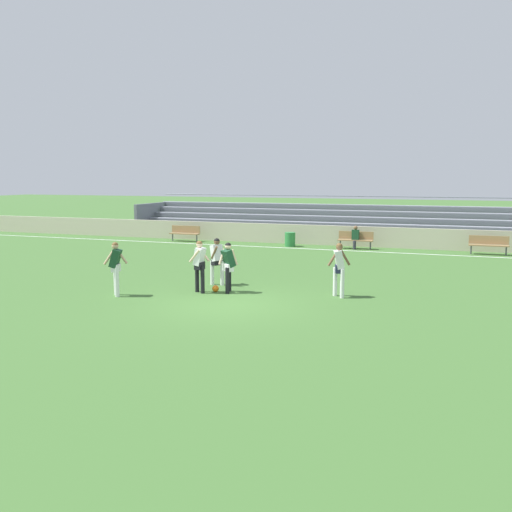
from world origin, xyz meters
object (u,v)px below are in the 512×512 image
(player_white_challenging, at_px, (217,257))
(player_dark_wide_right, at_px, (116,264))
(bleacher_stand, at_px, (324,221))
(bench_near_wall_gap, at_px, (185,232))
(player_white_on_ball, at_px, (200,262))
(spectator_seated, at_px, (355,236))
(soccer_ball, at_px, (215,289))
(bench_near_bin, at_px, (489,243))
(bench_far_left, at_px, (356,238))
(player_white_overlapping, at_px, (339,265))
(player_dark_wide_left, at_px, (228,263))
(trash_bin, at_px, (290,239))

(player_white_challenging, bearing_deg, player_dark_wide_right, -130.24)
(bleacher_stand, height_order, player_dark_wide_right, bleacher_stand)
(bench_near_wall_gap, bearing_deg, player_white_on_ball, -61.08)
(bench_near_wall_gap, xyz_separation_m, spectator_seated, (9.87, -0.12, 0.16))
(soccer_ball, bearing_deg, spectator_seated, 78.64)
(bench_near_bin, bearing_deg, player_white_challenging, -129.38)
(bench_near_bin, bearing_deg, bench_far_left, 180.00)
(bench_far_left, relative_size, player_white_challenging, 1.11)
(bleacher_stand, height_order, player_white_on_ball, bleacher_stand)
(bench_near_wall_gap, bearing_deg, spectator_seated, -0.67)
(player_white_overlapping, bearing_deg, bench_near_bin, 67.22)
(player_dark_wide_right, bearing_deg, bench_near_wall_gap, 108.72)
(bench_near_bin, xyz_separation_m, player_dark_wide_left, (-8.43, -12.29, 0.42))
(player_dark_wide_left, relative_size, player_white_overlapping, 0.96)
(player_white_challenging, bearing_deg, trash_bin, 93.16)
(spectator_seated, bearing_deg, bench_near_wall_gap, 179.33)
(bench_near_bin, relative_size, player_white_overlapping, 1.07)
(bench_far_left, distance_m, soccer_ball, 12.62)
(player_white_on_ball, bearing_deg, bleacher_stand, 89.08)
(spectator_seated, bearing_deg, soccer_ball, -101.36)
(player_white_overlapping, distance_m, soccer_ball, 4.06)
(bench_near_wall_gap, bearing_deg, soccer_ball, -59.07)
(bench_far_left, bearing_deg, bleacher_stand, 121.63)
(player_dark_wide_right, xyz_separation_m, soccer_ball, (2.68, 1.59, -0.91))
(bench_far_left, height_order, trash_bin, bench_far_left)
(player_white_challenging, relative_size, soccer_ball, 7.40)
(soccer_ball, bearing_deg, bleacher_stand, 90.55)
(player_white_on_ball, height_order, player_dark_wide_right, player_dark_wide_right)
(bleacher_stand, bearing_deg, bench_near_bin, -25.28)
(player_white_challenging, height_order, player_dark_wide_right, player_dark_wide_right)
(bench_near_bin, height_order, player_dark_wide_left, player_dark_wide_left)
(bench_far_left, distance_m, trash_bin, 3.50)
(player_white_on_ball, bearing_deg, trash_bin, 92.75)
(bench_near_wall_gap, relative_size, soccer_ball, 8.18)
(spectator_seated, relative_size, soccer_ball, 5.50)
(bench_near_wall_gap, xyz_separation_m, player_white_overlapping, (11.32, -11.76, 0.46))
(player_dark_wide_left, height_order, soccer_ball, player_dark_wide_left)
(spectator_seated, height_order, player_dark_wide_left, player_dark_wide_left)
(spectator_seated, bearing_deg, bench_far_left, 90.00)
(bleacher_stand, distance_m, bench_near_bin, 9.98)
(bench_far_left, bearing_deg, spectator_seated, -90.00)
(trash_bin, bearing_deg, bleacher_stand, 78.91)
(bench_near_bin, xyz_separation_m, player_white_overlapping, (-4.94, -11.76, 0.46))
(bench_far_left, distance_m, spectator_seated, 0.19)
(bleacher_stand, bearing_deg, bench_near_wall_gap, -149.60)
(bench_far_left, distance_m, player_white_overlapping, 11.86)
(spectator_seated, height_order, player_dark_wide_right, player_dark_wide_right)
(bench_near_bin, distance_m, spectator_seated, 6.39)
(player_white_challenging, bearing_deg, player_white_on_ball, -90.71)
(bench_far_left, xyz_separation_m, player_white_on_ball, (-2.89, -12.63, 0.46))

